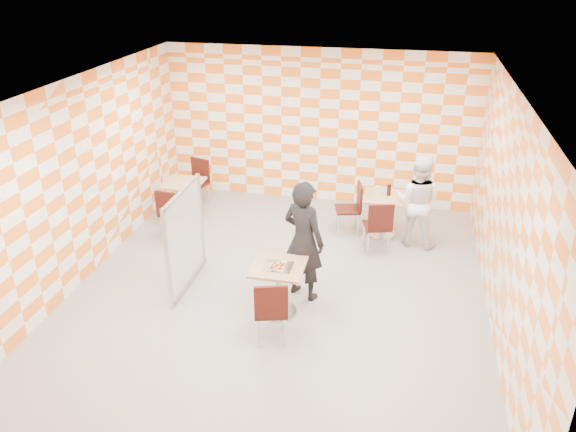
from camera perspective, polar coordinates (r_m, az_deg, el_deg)
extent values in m
plane|color=#999993|center=(8.44, -0.96, -7.58)|extent=(7.00, 7.00, 0.00)
plane|color=white|center=(7.26, -1.13, 12.70)|extent=(7.00, 7.00, 0.00)
plane|color=white|center=(10.96, 3.18, 8.98)|extent=(6.00, 0.00, 6.00)
plane|color=white|center=(8.86, -20.31, 3.33)|extent=(0.00, 7.00, 7.00)
plane|color=white|center=(7.68, 21.32, -0.24)|extent=(0.00, 7.00, 7.00)
cube|color=tan|center=(7.59, -0.97, -5.21)|extent=(0.70, 0.70, 0.04)
cylinder|color=#A5A5AA|center=(7.78, -0.95, -7.49)|extent=(0.08, 0.08, 0.70)
cylinder|color=#A5A5AA|center=(7.98, -0.93, -9.63)|extent=(0.50, 0.50, 0.03)
cube|color=tan|center=(9.85, 9.75, 1.92)|extent=(0.70, 0.70, 0.04)
cylinder|color=#A5A5AA|center=(10.00, 9.60, 0.02)|extent=(0.08, 0.08, 0.70)
cylinder|color=#A5A5AA|center=(10.15, 9.46, -1.79)|extent=(0.50, 0.50, 0.03)
cube|color=tan|center=(10.48, -10.64, 3.31)|extent=(0.70, 0.70, 0.04)
cylinder|color=#A5A5AA|center=(10.62, -10.48, 1.51)|extent=(0.08, 0.08, 0.70)
cylinder|color=#A5A5AA|center=(10.77, -10.34, -0.21)|extent=(0.50, 0.50, 0.03)
cube|color=#330E0A|center=(7.25, -1.76, -9.49)|extent=(0.52, 0.52, 0.04)
cube|color=#330E0A|center=(6.95, -1.74, -8.74)|extent=(0.42, 0.15, 0.45)
cylinder|color=silver|center=(7.53, -0.47, -10.18)|extent=(0.03, 0.03, 0.43)
cylinder|color=silver|center=(7.53, -3.10, -10.25)|extent=(0.03, 0.03, 0.43)
cylinder|color=silver|center=(7.26, -0.32, -11.74)|extent=(0.03, 0.03, 0.43)
cylinder|color=silver|center=(7.25, -3.07, -11.82)|extent=(0.03, 0.03, 0.43)
cube|color=#330E0A|center=(9.43, 9.04, -1.00)|extent=(0.52, 0.52, 0.04)
cube|color=#330E0A|center=(9.15, 9.41, -0.15)|extent=(0.41, 0.16, 0.45)
cylinder|color=silver|center=(9.72, 9.71, -1.76)|extent=(0.03, 0.03, 0.43)
cylinder|color=silver|center=(9.65, 7.75, -1.84)|extent=(0.03, 0.03, 0.43)
cylinder|color=silver|center=(9.43, 10.17, -2.70)|extent=(0.03, 0.03, 0.43)
cylinder|color=silver|center=(9.36, 8.15, -2.79)|extent=(0.03, 0.03, 0.43)
cube|color=#330E0A|center=(9.96, 6.08, 0.67)|extent=(0.51, 0.51, 0.04)
cube|color=#330E0A|center=(9.89, 7.29, 2.00)|extent=(0.14, 0.42, 0.45)
cylinder|color=silver|center=(10.19, 4.95, -0.14)|extent=(0.03, 0.03, 0.43)
cylinder|color=silver|center=(9.89, 5.16, -0.99)|extent=(0.03, 0.03, 0.43)
cylinder|color=silver|center=(10.24, 6.84, -0.12)|extent=(0.03, 0.03, 0.43)
cylinder|color=silver|center=(9.94, 7.11, -0.96)|extent=(0.03, 0.03, 0.43)
cube|color=#330E0A|center=(9.98, -11.52, 0.32)|extent=(0.46, 0.46, 0.04)
cube|color=#330E0A|center=(9.72, -12.21, 1.18)|extent=(0.42, 0.08, 0.45)
cylinder|color=silver|center=(10.13, -10.10, -0.62)|extent=(0.03, 0.03, 0.43)
cylinder|color=silver|center=(10.29, -11.78, -0.36)|extent=(0.03, 0.03, 0.43)
cylinder|color=silver|center=(9.87, -11.01, -1.45)|extent=(0.03, 0.03, 0.43)
cylinder|color=silver|center=(10.03, -12.72, -1.16)|extent=(0.03, 0.03, 0.43)
cube|color=#330E0A|center=(11.13, -9.43, 3.19)|extent=(0.53, 0.53, 0.04)
cube|color=#330E0A|center=(11.18, -8.89, 4.72)|extent=(0.41, 0.16, 0.45)
cylinder|color=silver|center=(11.20, -10.56, 1.94)|extent=(0.03, 0.03, 0.43)
cylinder|color=silver|center=(11.00, -9.19, 1.60)|extent=(0.03, 0.03, 0.43)
cylinder|color=silver|center=(11.44, -9.50, 2.54)|extent=(0.03, 0.03, 0.43)
cylinder|color=silver|center=(11.24, -8.13, 2.22)|extent=(0.03, 0.03, 0.43)
cube|color=white|center=(8.33, -10.39, -2.17)|extent=(0.02, 1.30, 1.40)
cube|color=#B2B2B7|center=(8.02, -10.79, 2.39)|extent=(0.05, 1.30, 0.05)
cube|color=#B2B2B7|center=(8.68, -10.02, -6.39)|extent=(0.05, 1.30, 0.05)
cube|color=#B2B2B7|center=(7.81, -12.15, -4.32)|extent=(0.05, 0.05, 1.50)
cylinder|color=#B2B2B7|center=(8.21, -11.65, -9.02)|extent=(0.08, 0.08, 0.05)
cube|color=#B2B2B7|center=(8.86, -8.84, -0.27)|extent=(0.05, 0.05, 1.50)
cylinder|color=#B2B2B7|center=(9.22, -8.52, -4.62)|extent=(0.08, 0.08, 0.05)
imported|color=black|center=(7.91, 1.60, -2.51)|extent=(0.77, 0.66, 1.79)
imported|color=white|center=(9.64, 13.03, 1.47)|extent=(0.88, 0.75, 1.58)
cube|color=silver|center=(7.57, -1.01, -5.14)|extent=(0.38, 0.34, 0.01)
cone|color=tan|center=(7.56, -1.01, -5.06)|extent=(0.40, 0.40, 0.02)
cone|color=#F2D88C|center=(7.57, -0.97, -4.88)|extent=(0.33, 0.33, 0.01)
cylinder|color=maroon|center=(7.48, -1.63, -5.23)|extent=(0.04, 0.04, 0.01)
cylinder|color=maroon|center=(7.46, -0.79, -5.28)|extent=(0.04, 0.04, 0.01)
cylinder|color=maroon|center=(7.53, -1.04, -4.98)|extent=(0.04, 0.04, 0.01)
cylinder|color=maroon|center=(7.58, -1.32, -4.75)|extent=(0.04, 0.04, 0.01)
cylinder|color=maroon|center=(7.54, -0.54, -4.91)|extent=(0.04, 0.04, 0.01)
torus|color=black|center=(7.51, -0.69, -5.04)|extent=(0.03, 0.03, 0.01)
torus|color=black|center=(7.50, -1.26, -5.10)|extent=(0.03, 0.03, 0.01)
torus|color=black|center=(7.58, -0.79, -4.76)|extent=(0.03, 0.03, 0.01)
torus|color=black|center=(7.54, -1.56, -4.91)|extent=(0.03, 0.03, 0.01)
cylinder|color=white|center=(9.88, 9.13, 2.68)|extent=(0.06, 0.06, 0.16)
cylinder|color=red|center=(9.85, 9.17, 3.22)|extent=(0.04, 0.04, 0.04)
cylinder|color=black|center=(9.84, 10.21, 2.61)|extent=(0.07, 0.07, 0.20)
cylinder|color=red|center=(9.79, 10.26, 3.23)|extent=(0.03, 0.03, 0.03)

